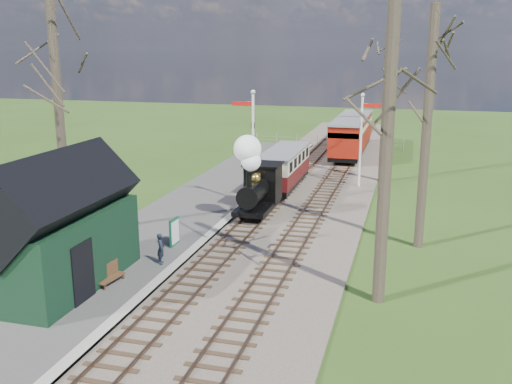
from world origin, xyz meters
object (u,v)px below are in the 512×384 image
semaphore_near (252,140)px  coach (284,166)px  semaphore_far (362,133)px  locomotive (257,180)px  sign_board (174,232)px  bench (109,274)px  person (161,249)px  red_carriage_b (355,129)px  station_shed (58,228)px  red_carriage_a (347,139)px

semaphore_near → coach: (0.77, 4.31, -2.20)m
semaphore_near → semaphore_far: semaphore_near is taller
locomotive → sign_board: (-2.11, -5.41, -1.16)m
locomotive → coach: 6.08m
bench → person: (0.98, 2.24, 0.27)m
semaphore_far → bench: (-7.12, -17.50, -2.82)m
red_carriage_b → bench: bearing=-99.7°
station_shed → semaphore_near: semaphore_near is taller
red_carriage_b → red_carriage_a: bearing=-90.0°
semaphore_far → coach: bearing=-158.8°
person → coach: bearing=-28.9°
station_shed → red_carriage_b: bearing=77.8°
locomotive → coach: bearing=89.9°
locomotive → bench: (-2.74, -9.75, -1.41)m
station_shed → semaphore_near: 12.58m
locomotive → red_carriage_a: locomotive is taller
semaphore_far → person: (-6.14, -15.26, -2.55)m
red_carriage_b → bench: 31.76m
semaphore_far → sign_board: semaphore_far is taller
semaphore_far → red_carriage_b: 14.00m
semaphore_far → red_carriage_a: bearing=102.1°
station_shed → sign_board: (2.18, 4.84, -1.48)m
red_carriage_a → person: bearing=-100.5°
red_carriage_b → sign_board: size_ratio=4.95×
station_shed → coach: station_shed is taller
locomotive → person: size_ratio=3.45×
semaphore_near → red_carriage_a: size_ratio=1.08×
semaphore_far → coach: semaphore_far is taller
station_shed → bench: 2.38m
coach → sign_board: 11.68m
semaphore_near → semaphore_far: 7.91m
locomotive → red_carriage_a: (2.61, 16.04, -0.27)m
locomotive → bench: 10.22m
red_carriage_a → sign_board: 21.97m
sign_board → coach: bearing=79.5°
bench → station_shed: bearing=-162.1°
semaphore_far → locomotive: (-4.39, -7.75, -1.41)m
bench → person: size_ratio=1.05×
sign_board → person: bearing=-80.6°
coach → bench: 16.07m
locomotive → red_carriage_b: size_ratio=0.72×
semaphore_near → locomotive: semaphore_near is taller
red_carriage_a → semaphore_near: bearing=-103.3°
semaphore_far → semaphore_near: bearing=-130.6°
coach → red_carriage_a: size_ratio=1.16×
bench → locomotive: bearing=74.3°
locomotive → coach: (0.01, 6.06, -0.52)m
red_carriage_a → bench: 26.36m
red_carriage_a → red_carriage_b: bearing=90.0°
sign_board → person: 2.13m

